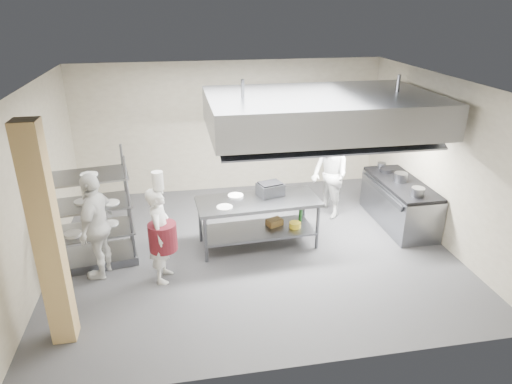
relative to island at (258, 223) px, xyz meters
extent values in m
plane|color=#3D3D3F|center=(-0.11, -0.12, -0.46)|extent=(7.00, 7.00, 0.00)
plane|color=silver|center=(-0.11, -0.12, 2.54)|extent=(7.00, 7.00, 0.00)
plane|color=gray|center=(-0.11, 2.88, 1.04)|extent=(7.00, 0.00, 7.00)
plane|color=gray|center=(-3.61, -0.12, 1.04)|extent=(0.00, 6.00, 6.00)
plane|color=gray|center=(3.39, -0.12, 1.04)|extent=(0.00, 6.00, 6.00)
cube|color=tan|center=(-3.01, -2.02, 1.04)|extent=(0.30, 0.30, 3.00)
cube|color=gray|center=(1.19, 0.28, 1.94)|extent=(4.00, 2.50, 0.60)
cube|color=white|center=(0.29, 0.28, 1.62)|extent=(1.60, 0.12, 0.04)
cube|color=white|center=(2.09, 0.28, 1.62)|extent=(1.60, 0.12, 0.04)
cube|color=gray|center=(1.69, 2.72, 1.04)|extent=(1.50, 0.28, 0.04)
cube|color=gray|center=(0.00, 0.00, 0.42)|extent=(2.24, 1.04, 0.06)
cube|color=slate|center=(0.00, 0.00, -0.16)|extent=(2.06, 0.94, 0.04)
cube|color=gray|center=(2.97, 0.38, -0.04)|extent=(0.80, 2.00, 0.84)
cube|color=black|center=(2.97, 0.38, 0.41)|extent=(0.78, 1.96, 0.06)
imported|color=silver|center=(-1.71, -0.83, 0.35)|extent=(0.49, 0.65, 1.60)
imported|color=silver|center=(1.68, 1.00, 0.43)|extent=(0.89, 1.02, 1.78)
imported|color=silver|center=(-2.71, -0.50, 0.44)|extent=(0.71, 1.13, 1.79)
cube|color=slate|center=(0.26, 0.19, 0.56)|extent=(0.52, 0.45, 0.22)
cube|color=olive|center=(0.33, 0.11, -0.07)|extent=(0.34, 0.29, 0.12)
cylinder|color=gray|center=(2.94, 0.41, 0.54)|extent=(0.26, 0.26, 0.18)
cylinder|color=white|center=(-2.85, -0.08, 0.17)|extent=(0.28, 0.28, 0.05)
camera|label=1|loc=(-1.36, -7.34, 3.77)|focal=32.00mm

